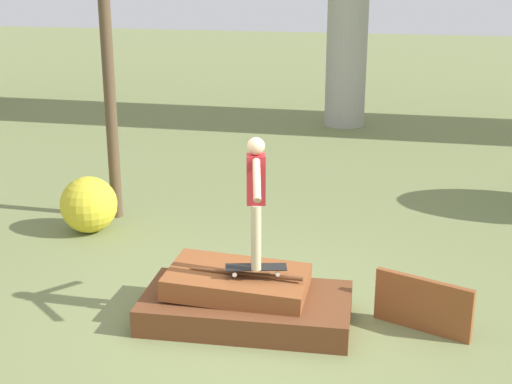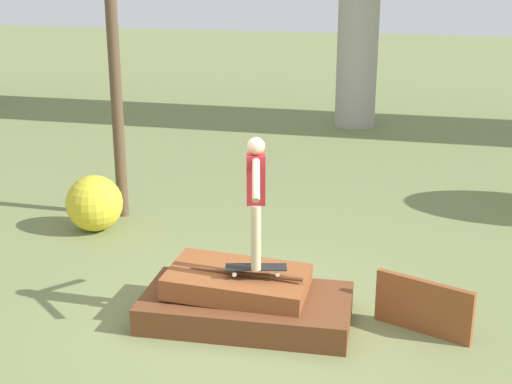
{
  "view_description": "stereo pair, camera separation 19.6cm",
  "coord_description": "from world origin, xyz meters",
  "px_view_note": "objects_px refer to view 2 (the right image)",
  "views": [
    {
      "loc": [
        1.88,
        -7.82,
        4.27
      ],
      "look_at": [
        0.12,
        -0.01,
        1.71
      ],
      "focal_mm": 50.0,
      "sensor_mm": 36.0,
      "label": 1
    },
    {
      "loc": [
        2.07,
        -7.78,
        4.27
      ],
      "look_at": [
        0.12,
        -0.01,
        1.71
      ],
      "focal_mm": 50.0,
      "sensor_mm": 36.0,
      "label": 2
    }
  ],
  "objects_px": {
    "bush_yellow_flowering": "(94,203)",
    "skater": "(256,194)",
    "skateboard": "(256,268)",
    "utility_pole": "(113,36)"
  },
  "relations": [
    {
      "from": "bush_yellow_flowering",
      "to": "skater",
      "type": "bearing_deg",
      "value": -36.23
    },
    {
      "from": "skateboard",
      "to": "skater",
      "type": "relative_size",
      "value": 0.48
    },
    {
      "from": "utility_pole",
      "to": "bush_yellow_flowering",
      "type": "height_order",
      "value": "utility_pole"
    },
    {
      "from": "utility_pole",
      "to": "skateboard",
      "type": "bearing_deg",
      "value": -45.25
    },
    {
      "from": "skateboard",
      "to": "utility_pole",
      "type": "xyz_separation_m",
      "value": [
        -3.27,
        3.3,
        2.41
      ]
    },
    {
      "from": "skateboard",
      "to": "skater",
      "type": "xyz_separation_m",
      "value": [
        0.0,
        0.0,
        0.95
      ]
    },
    {
      "from": "skater",
      "to": "utility_pole",
      "type": "distance_m",
      "value": 4.87
    },
    {
      "from": "skateboard",
      "to": "bush_yellow_flowering",
      "type": "xyz_separation_m",
      "value": [
        -3.41,
        2.5,
        -0.26
      ]
    },
    {
      "from": "skater",
      "to": "utility_pole",
      "type": "xyz_separation_m",
      "value": [
        -3.27,
        3.3,
        1.46
      ]
    },
    {
      "from": "skateboard",
      "to": "bush_yellow_flowering",
      "type": "distance_m",
      "value": 4.23
    }
  ]
}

